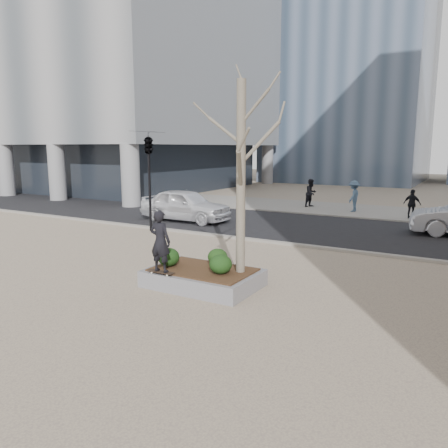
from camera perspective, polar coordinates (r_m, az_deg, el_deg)
The scene contains 16 objects.
ground at distance 12.79m, azimuth -6.52°, elevation -7.34°, with size 120.00×120.00×0.00m, color tan.
street at distance 21.41m, azimuth 9.68°, elevation -0.34°, with size 60.00×8.00×0.02m, color black.
far_sidewalk at distance 28.00m, azimuth 14.75°, elevation 1.89°, with size 60.00×6.00×0.02m, color gray.
planter at distance 12.17m, azimuth -2.73°, elevation -7.08°, with size 3.00×2.00×0.45m, color gray.
planter_mulch at distance 12.10m, azimuth -2.74°, elevation -5.97°, with size 2.70×1.70×0.04m, color #382314.
sycamore_tree at distance 11.39m, azimuth 2.24°, elevation 9.95°, with size 2.80×2.80×6.60m, color gray, non-canonical shape.
shrub_left at distance 12.41m, azimuth -7.24°, elevation -4.31°, with size 0.61×0.61×0.52m, color black.
shrub_middle at distance 12.41m, azimuth -0.85°, elevation -4.32°, with size 0.56×0.56×0.48m, color #173A12.
shrub_right at distance 11.57m, azimuth -0.45°, elevation -5.28°, with size 0.61×0.61×0.52m, color black.
skateboard at distance 11.85m, azimuth -8.23°, elevation -6.33°, with size 0.78×0.20×0.07m, color black, non-canonical shape.
skateboarder at distance 11.63m, azimuth -8.33°, elevation -2.24°, with size 0.60×0.40×1.65m, color black.
police_car at distance 22.70m, azimuth -5.08°, elevation 2.49°, with size 1.96×4.87×1.66m, color white.
pedestrian_a at distance 28.58m, azimuth 11.31°, elevation 4.01°, with size 0.87×0.67×1.78m, color black.
pedestrian_b at distance 27.00m, azimuth 16.58°, elevation 3.51°, with size 1.19×0.68×1.84m, color #445F7B.
pedestrian_c at distance 25.44m, azimuth 23.36°, elevation 2.42°, with size 0.92×0.38×1.57m, color black.
traffic_light_near at distance 20.08m, azimuth -9.70°, elevation 5.43°, with size 0.60×2.48×4.50m, color black, non-canonical shape.
Camera 1 is at (7.35, -9.75, 3.79)m, focal length 35.00 mm.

